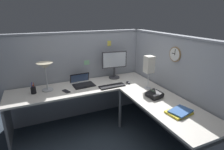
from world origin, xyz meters
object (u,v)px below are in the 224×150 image
at_px(laptop, 82,82).
at_px(wall_clock, 175,54).
at_px(keyboard, 112,86).
at_px(cell_phone, 66,91).
at_px(computer_mouse, 128,82).
at_px(desk_lamp_dome, 45,68).
at_px(desk_lamp_paper, 149,65).
at_px(book_stack, 180,112).
at_px(office_phone, 154,95).
at_px(pen_cup, 33,90).
at_px(monitor, 114,63).

height_order(laptop, wall_clock, wall_clock).
height_order(keyboard, cell_phone, keyboard).
bearing_deg(wall_clock, computer_mouse, 128.23).
distance_m(desk_lamp_dome, desk_lamp_paper, 1.58).
height_order(laptop, book_stack, laptop).
bearing_deg(cell_phone, desk_lamp_dome, 125.22).
bearing_deg(office_phone, keyboard, 122.85).
distance_m(laptop, desk_lamp_dome, 0.66).
relative_size(computer_mouse, desk_lamp_paper, 0.20).
distance_m(laptop, pen_cup, 0.77).
bearing_deg(laptop, desk_lamp_paper, -34.65).
distance_m(pen_cup, wall_clock, 2.16).
relative_size(keyboard, wall_clock, 1.95).
bearing_deg(desk_lamp_paper, cell_phone, 161.55).
height_order(pen_cup, desk_lamp_paper, desk_lamp_paper).
distance_m(pen_cup, book_stack, 2.07).
relative_size(laptop, cell_phone, 2.79).
height_order(keyboard, wall_clock, wall_clock).
distance_m(computer_mouse, desk_lamp_dome, 1.36).
distance_m(desk_lamp_dome, wall_clock, 1.93).
relative_size(office_phone, book_stack, 0.71).
bearing_deg(cell_phone, computer_mouse, -26.32).
height_order(laptop, pen_cup, pen_cup).
xyz_separation_m(computer_mouse, pen_cup, (-1.50, 0.21, 0.04)).
bearing_deg(office_phone, laptop, 130.94).
bearing_deg(book_stack, cell_phone, 132.88).
xyz_separation_m(pen_cup, wall_clock, (1.94, -0.77, 0.53)).
distance_m(laptop, wall_clock, 1.56).
bearing_deg(laptop, wall_clock, -36.41).
relative_size(keyboard, office_phone, 1.92).
distance_m(laptop, office_phone, 1.24).
distance_m(pen_cup, desk_lamp_paper, 1.79).
distance_m(office_phone, wall_clock, 0.66).
xyz_separation_m(keyboard, book_stack, (0.39, -1.10, 0.01)).
bearing_deg(wall_clock, cell_phone, 156.47).
bearing_deg(book_stack, keyboard, 109.69).
height_order(laptop, keyboard, laptop).
relative_size(monitor, computer_mouse, 4.81).
height_order(cell_phone, wall_clock, wall_clock).
bearing_deg(wall_clock, monitor, 120.73).
bearing_deg(monitor, pen_cup, -173.98).
bearing_deg(keyboard, desk_lamp_dome, 162.81).
bearing_deg(desk_lamp_dome, keyboard, -15.39).
xyz_separation_m(desk_lamp_dome, wall_clock, (1.74, -0.81, 0.22)).
relative_size(desk_lamp_dome, cell_phone, 3.09).
relative_size(keyboard, computer_mouse, 4.13).
bearing_deg(keyboard, pen_cup, 167.20).
distance_m(computer_mouse, office_phone, 0.64).
bearing_deg(laptop, office_phone, -49.06).
xyz_separation_m(keyboard, computer_mouse, (0.31, 0.03, 0.01)).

